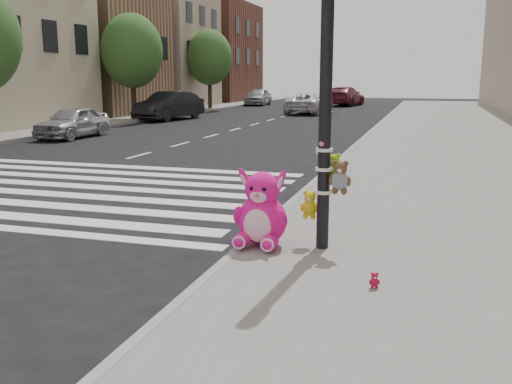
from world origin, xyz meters
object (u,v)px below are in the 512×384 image
at_px(pink_bunny, 261,214).
at_px(car_dark_far, 169,106).
at_px(signal_pole, 327,123).
at_px(red_teddy, 374,280).
at_px(car_silver_far, 73,122).
at_px(car_white_near, 310,103).

distance_m(pink_bunny, car_dark_far, 24.59).
relative_size(signal_pole, pink_bunny, 3.81).
bearing_deg(signal_pole, red_teddy, -59.27).
relative_size(signal_pole, car_dark_far, 0.85).
bearing_deg(car_silver_far, pink_bunny, -47.85).
height_order(car_silver_far, car_white_near, car_white_near).
height_order(car_silver_far, car_dark_far, car_dark_far).
height_order(signal_pole, car_silver_far, signal_pole).
bearing_deg(car_dark_far, pink_bunny, -52.36).
distance_m(red_teddy, car_silver_far, 18.49).
bearing_deg(car_dark_far, signal_pole, -50.55).
bearing_deg(car_silver_far, car_white_near, 70.11).
bearing_deg(car_white_near, car_silver_far, 74.85).
relative_size(red_teddy, car_dark_far, 0.04).
distance_m(signal_pole, car_silver_far, 17.05).
relative_size(pink_bunny, red_teddy, 5.98).
height_order(signal_pole, red_teddy, signal_pole).
bearing_deg(car_white_near, pink_bunny, 104.56).
xyz_separation_m(car_silver_far, car_dark_far, (-0.39, 9.53, 0.16)).
bearing_deg(signal_pole, pink_bunny, -170.80).
relative_size(pink_bunny, car_silver_far, 0.29).
distance_m(red_teddy, car_dark_far, 26.40).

